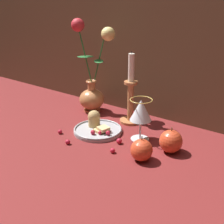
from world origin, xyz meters
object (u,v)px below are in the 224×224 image
at_px(vase, 92,84).
at_px(apple_beside_vase, 142,150).
at_px(wine_glass, 141,112).
at_px(candlestick, 131,98).
at_px(plate_with_pastries, 97,127).
at_px(apple_near_glass, 171,141).

xyz_separation_m(vase, apple_beside_vase, (0.39, -0.23, -0.09)).
distance_m(wine_glass, candlestick, 0.15).
bearing_deg(plate_with_pastries, apple_beside_vase, -18.58).
relative_size(apple_beside_vase, apple_near_glass, 0.93).
height_order(plate_with_pastries, candlestick, candlestick).
bearing_deg(apple_beside_vase, candlestick, 129.36).
bearing_deg(wine_glass, candlestick, 135.30).
bearing_deg(plate_with_pastries, candlestick, 69.22).
distance_m(vase, apple_beside_vase, 0.47).
bearing_deg(plate_with_pastries, vase, 134.23).
relative_size(vase, candlestick, 1.36).
xyz_separation_m(vase, plate_with_pastries, (0.15, -0.15, -0.11)).
relative_size(wine_glass, apple_beside_vase, 1.83).
bearing_deg(candlestick, wine_glass, -44.70).
relative_size(wine_glass, candlestick, 0.53).
bearing_deg(wine_glass, apple_near_glass, -9.00).
relative_size(vase, wine_glass, 2.59).
height_order(wine_glass, candlestick, candlestick).
height_order(plate_with_pastries, wine_glass, wine_glass).
bearing_deg(wine_glass, apple_beside_vase, -56.80).
xyz_separation_m(plate_with_pastries, apple_near_glass, (0.29, 0.02, 0.02)).
relative_size(vase, apple_beside_vase, 4.73).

